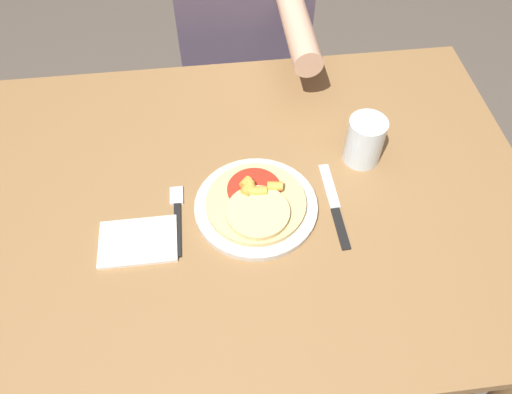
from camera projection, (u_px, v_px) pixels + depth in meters
The scene contains 9 objects.
ground_plane at pixel (250, 333), 1.68m from camera, with size 8.00×8.00×0.00m, color brown.
dining_table at pixel (247, 223), 1.15m from camera, with size 1.25×0.90×0.77m.
plate at pixel (256, 207), 1.04m from camera, with size 0.26×0.26×0.01m.
pizza at pixel (256, 203), 1.02m from camera, with size 0.21×0.21×0.04m.
fork at pixel (177, 215), 1.03m from camera, with size 0.03×0.18×0.00m.
knife at pixel (335, 207), 1.04m from camera, with size 0.02×0.22×0.00m.
drinking_glass at pixel (365, 141), 1.09m from camera, with size 0.08×0.08×0.11m.
napkin at pixel (138, 241), 0.99m from camera, with size 0.15×0.11×0.01m.
person_diner at pixel (244, 30), 1.51m from camera, with size 0.38×0.52×1.22m.
Camera 1 is at (-0.06, -0.65, 1.61)m, focal length 35.00 mm.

